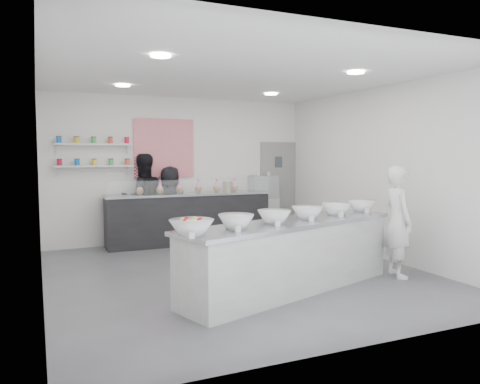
% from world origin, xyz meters
% --- Properties ---
extents(floor, '(6.00, 6.00, 0.00)m').
position_xyz_m(floor, '(0.00, 0.00, 0.00)').
color(floor, '#515156').
rests_on(floor, ground).
extents(ceiling, '(6.00, 6.00, 0.00)m').
position_xyz_m(ceiling, '(0.00, 0.00, 3.00)').
color(ceiling, white).
rests_on(ceiling, floor).
extents(back_wall, '(5.50, 0.00, 5.50)m').
position_xyz_m(back_wall, '(0.00, 3.00, 1.50)').
color(back_wall, white).
rests_on(back_wall, floor).
extents(left_wall, '(0.00, 6.00, 6.00)m').
position_xyz_m(left_wall, '(-2.75, 0.00, 1.50)').
color(left_wall, white).
rests_on(left_wall, floor).
extents(right_wall, '(0.00, 6.00, 6.00)m').
position_xyz_m(right_wall, '(2.75, 0.00, 1.50)').
color(right_wall, white).
rests_on(right_wall, floor).
extents(back_door, '(0.88, 0.04, 2.10)m').
position_xyz_m(back_door, '(2.30, 2.97, 1.05)').
color(back_door, gray).
rests_on(back_door, floor).
extents(pattern_panel, '(1.25, 0.03, 1.20)m').
position_xyz_m(pattern_panel, '(-0.35, 2.98, 1.95)').
color(pattern_panel, red).
rests_on(pattern_panel, back_wall).
extents(jar_shelf_lower, '(1.45, 0.22, 0.04)m').
position_xyz_m(jar_shelf_lower, '(-1.75, 2.90, 1.60)').
color(jar_shelf_lower, silver).
rests_on(jar_shelf_lower, back_wall).
extents(jar_shelf_upper, '(1.45, 0.22, 0.04)m').
position_xyz_m(jar_shelf_upper, '(-1.75, 2.90, 2.02)').
color(jar_shelf_upper, silver).
rests_on(jar_shelf_upper, back_wall).
extents(preserve_jars, '(1.45, 0.10, 0.56)m').
position_xyz_m(preserve_jars, '(-1.75, 2.88, 1.88)').
color(preserve_jars, red).
rests_on(preserve_jars, jar_shelf_lower).
extents(downlight_0, '(0.24, 0.24, 0.02)m').
position_xyz_m(downlight_0, '(-1.40, -1.00, 2.98)').
color(downlight_0, white).
rests_on(downlight_0, ceiling).
extents(downlight_1, '(0.24, 0.24, 0.02)m').
position_xyz_m(downlight_1, '(1.40, -1.00, 2.98)').
color(downlight_1, white).
rests_on(downlight_1, ceiling).
extents(downlight_2, '(0.24, 0.24, 0.02)m').
position_xyz_m(downlight_2, '(-1.40, 1.60, 2.98)').
color(downlight_2, white).
rests_on(downlight_2, ceiling).
extents(downlight_3, '(0.24, 0.24, 0.02)m').
position_xyz_m(downlight_3, '(1.40, 1.60, 2.98)').
color(downlight_3, white).
rests_on(downlight_3, ceiling).
extents(prep_counter, '(3.53, 1.80, 0.94)m').
position_xyz_m(prep_counter, '(0.32, -1.11, 0.47)').
color(prep_counter, '#AFAFAA').
rests_on(prep_counter, floor).
extents(back_bar, '(3.37, 0.64, 1.04)m').
position_xyz_m(back_bar, '(0.06, 2.60, 0.52)').
color(back_bar, black).
rests_on(back_bar, floor).
extents(sneeze_guard, '(3.32, 0.04, 0.28)m').
position_xyz_m(sneeze_guard, '(0.05, 2.31, 1.18)').
color(sneeze_guard, white).
rests_on(sneeze_guard, back_bar).
extents(espresso_ledge, '(1.21, 0.38, 0.90)m').
position_xyz_m(espresso_ledge, '(1.55, 2.78, 0.45)').
color(espresso_ledge, '#AFAFAA').
rests_on(espresso_ledge, floor).
extents(espresso_machine, '(0.58, 0.40, 0.45)m').
position_xyz_m(espresso_machine, '(1.83, 2.78, 1.12)').
color(espresso_machine, '#93969E').
rests_on(espresso_machine, espresso_ledge).
extents(cup_stacks, '(0.24, 0.24, 0.35)m').
position_xyz_m(cup_stacks, '(1.00, 2.78, 1.07)').
color(cup_stacks, tan).
rests_on(cup_stacks, espresso_ledge).
extents(prep_bowls, '(3.67, 1.64, 0.17)m').
position_xyz_m(prep_bowls, '(0.32, -1.11, 1.03)').
color(prep_bowls, white).
rests_on(prep_bowls, prep_counter).
extents(label_cards, '(3.31, 0.04, 0.07)m').
position_xyz_m(label_cards, '(0.15, -1.62, 0.98)').
color(label_cards, white).
rests_on(label_cards, prep_counter).
extents(cookie_bags, '(2.15, 0.17, 0.27)m').
position_xyz_m(cookie_bags, '(0.06, 2.60, 1.18)').
color(cookie_bags, pink).
rests_on(cookie_bags, back_bar).
extents(woman_prep, '(0.54, 0.69, 1.66)m').
position_xyz_m(woman_prep, '(2.13, -1.12, 0.83)').
color(woman_prep, white).
rests_on(woman_prep, floor).
extents(staff_left, '(0.94, 0.76, 1.84)m').
position_xyz_m(staff_left, '(-0.83, 2.85, 0.92)').
color(staff_left, black).
rests_on(staff_left, floor).
extents(staff_right, '(0.79, 0.52, 1.59)m').
position_xyz_m(staff_right, '(-0.27, 2.85, 0.79)').
color(staff_right, black).
rests_on(staff_right, floor).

